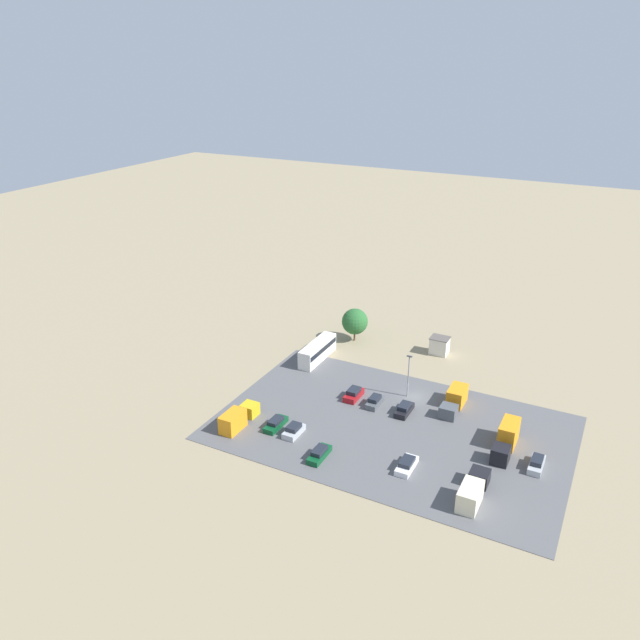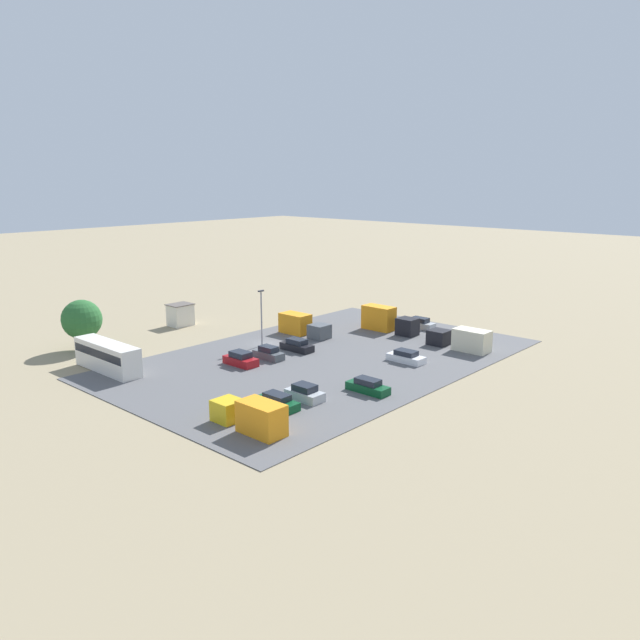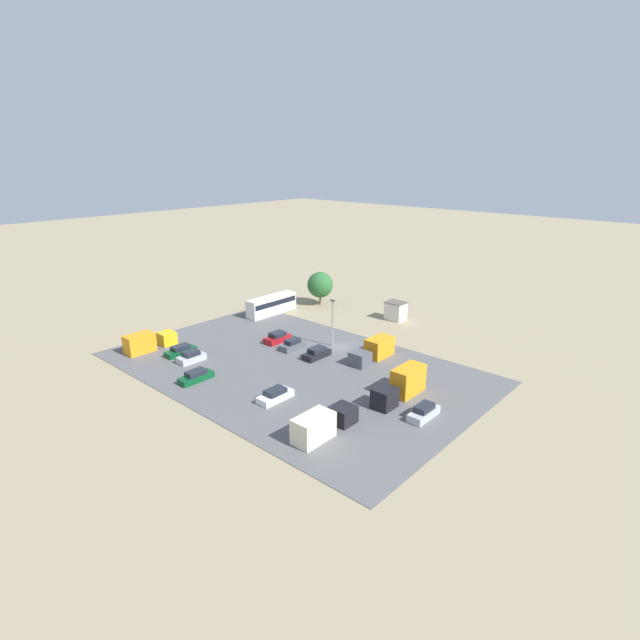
{
  "view_description": "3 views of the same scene",
  "coord_description": "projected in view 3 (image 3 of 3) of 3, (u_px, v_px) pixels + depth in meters",
  "views": [
    {
      "loc": [
        -27.08,
        86.19,
        52.53
      ],
      "look_at": [
        1.38,
        31.17,
        25.67
      ],
      "focal_mm": 35.0,
      "sensor_mm": 36.0,
      "label": 1
    },
    {
      "loc": [
        55.28,
        59.32,
        21.93
      ],
      "look_at": [
        1.53,
        10.87,
        5.27
      ],
      "focal_mm": 35.0,
      "sensor_mm": 36.0,
      "label": 2
    },
    {
      "loc": [
        -45.95,
        55.57,
        28.39
      ],
      "look_at": [
        -1.64,
        6.23,
        6.44
      ],
      "focal_mm": 28.0,
      "sensor_mm": 36.0,
      "label": 3
    }
  ],
  "objects": [
    {
      "name": "light_pole_lot_centre",
      "position": [
        332.0,
        321.0,
        76.59
      ],
      "size": [
        0.9,
        0.28,
        7.47
      ],
      "color": "gray",
      "rests_on": "ground"
    },
    {
      "name": "tree_near_shed",
      "position": [
        320.0,
        285.0,
        98.4
      ],
      "size": [
        5.09,
        5.09,
        6.62
      ],
      "color": "brown",
      "rests_on": "ground"
    },
    {
      "name": "parked_truck_1",
      "position": [
        322.0,
        424.0,
        52.7
      ],
      "size": [
        2.49,
        8.37,
        2.83
      ],
      "rotation": [
        0.0,
        0.0,
        3.14
      ],
      "color": "black",
      "rests_on": "ground"
    },
    {
      "name": "parked_car_6",
      "position": [
        191.0,
        357.0,
        71.81
      ],
      "size": [
        1.94,
        4.0,
        1.6
      ],
      "color": "#ADB2B7",
      "rests_on": "ground"
    },
    {
      "name": "parked_truck_0",
      "position": [
        402.0,
        385.0,
        60.96
      ],
      "size": [
        2.35,
        8.74,
        3.48
      ],
      "color": "black",
      "rests_on": "ground"
    },
    {
      "name": "parked_truck_2",
      "position": [
        148.0,
        342.0,
        75.86
      ],
      "size": [
        2.39,
        7.9,
        2.85
      ],
      "rotation": [
        0.0,
        0.0,
        3.14
      ],
      "color": "gold",
      "rests_on": "ground"
    },
    {
      "name": "parked_car_4",
      "position": [
        181.0,
        351.0,
        74.32
      ],
      "size": [
        1.78,
        4.72,
        1.42
      ],
      "rotation": [
        0.0,
        0.0,
        3.14
      ],
      "color": "#0C4723",
      "rests_on": "ground"
    },
    {
      "name": "ground_plane",
      "position": [
        339.0,
        348.0,
        77.32
      ],
      "size": [
        400.0,
        400.0,
        0.0
      ],
      "primitive_type": "plane",
      "color": "gray"
    },
    {
      "name": "shed_building",
      "position": [
        396.0,
        311.0,
        90.1
      ],
      "size": [
        3.49,
        2.98,
        3.31
      ],
      "color": "silver",
      "rests_on": "ground"
    },
    {
      "name": "parked_car_5",
      "position": [
        424.0,
        412.0,
        56.38
      ],
      "size": [
        1.77,
        4.49,
        1.61
      ],
      "rotation": [
        0.0,
        0.0,
        3.14
      ],
      "color": "#ADB2B7",
      "rests_on": "ground"
    },
    {
      "name": "parked_car_7",
      "position": [
        277.0,
        338.0,
        79.32
      ],
      "size": [
        1.99,
        4.39,
        1.65
      ],
      "color": "maroon",
      "rests_on": "ground"
    },
    {
      "name": "bus",
      "position": [
        272.0,
        304.0,
        93.21
      ],
      "size": [
        2.54,
        10.53,
        3.37
      ],
      "color": "silver",
      "rests_on": "ground"
    },
    {
      "name": "parked_car_1",
      "position": [
        196.0,
        376.0,
        65.66
      ],
      "size": [
        1.73,
        4.73,
        1.47
      ],
      "rotation": [
        0.0,
        0.0,
        3.14
      ],
      "color": "#0C4723",
      "rests_on": "ground"
    },
    {
      "name": "parked_truck_3",
      "position": [
        374.0,
        350.0,
        72.64
      ],
      "size": [
        2.53,
        8.08,
        2.84
      ],
      "color": "#4C5156",
      "rests_on": "ground"
    },
    {
      "name": "parking_lot_surface",
      "position": [
        293.0,
        367.0,
        70.12
      ],
      "size": [
        51.87,
        33.27,
        0.08
      ],
      "color": "#565659",
      "rests_on": "ground"
    },
    {
      "name": "parked_car_2",
      "position": [
        293.0,
        345.0,
        76.38
      ],
      "size": [
        1.72,
        4.07,
        1.61
      ],
      "rotation": [
        0.0,
        0.0,
        3.14
      ],
      "color": "#4C5156",
      "rests_on": "ground"
    },
    {
      "name": "parked_car_0",
      "position": [
        275.0,
        395.0,
        60.52
      ],
      "size": [
        1.93,
        4.67,
        1.43
      ],
      "rotation": [
        0.0,
        0.0,
        3.14
      ],
      "color": "silver",
      "rests_on": "ground"
    },
    {
      "name": "parked_car_3",
      "position": [
        317.0,
        353.0,
        73.22
      ],
      "size": [
        1.86,
        4.54,
        1.56
      ],
      "color": "black",
      "rests_on": "ground"
    }
  ]
}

